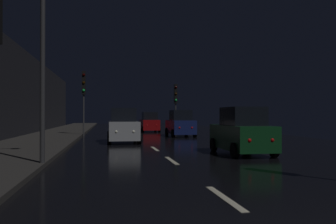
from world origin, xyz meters
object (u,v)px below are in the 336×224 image
at_px(car_approaching_headlights, 123,127).
at_px(car_parked_right_near, 242,132).
at_px(traffic_light_far_right, 176,97).
at_px(car_parked_right_far, 180,124).
at_px(car_distant_taillights, 149,123).
at_px(streetlamp_overhead, 56,6).
at_px(traffic_light_far_left, 84,88).

xyz_separation_m(car_approaching_headlights, car_parked_right_near, (4.84, -7.45, -0.04)).
height_order(traffic_light_far_right, car_approaching_headlights, traffic_light_far_right).
height_order(car_parked_right_near, car_parked_right_far, car_parked_right_far).
xyz_separation_m(traffic_light_far_right, car_approaching_headlights, (-5.64, -11.57, -2.46)).
xyz_separation_m(car_approaching_headlights, car_distant_taillights, (3.27, 13.46, -0.06)).
relative_size(streetlamp_overhead, car_parked_right_far, 1.94).
xyz_separation_m(traffic_light_far_right, traffic_light_far_left, (-8.52, -4.45, 0.43)).
distance_m(traffic_light_far_right, traffic_light_far_left, 9.62).
relative_size(traffic_light_far_left, car_distant_taillights, 1.33).
relative_size(traffic_light_far_right, car_distant_taillights, 1.19).
distance_m(traffic_light_far_right, car_approaching_headlights, 13.10).
distance_m(traffic_light_far_left, car_distant_taillights, 9.31).
bearing_deg(car_distant_taillights, streetlamp_overhead, 165.86).
bearing_deg(car_approaching_headlights, streetlamp_overhead, -14.76).
xyz_separation_m(car_parked_right_near, car_parked_right_far, (-0.00, 13.08, 0.02)).
distance_m(streetlamp_overhead, car_approaching_headlights, 11.28).
xyz_separation_m(traffic_light_far_right, car_parked_right_far, (-0.80, -5.94, -2.48)).
bearing_deg(traffic_light_far_right, car_distant_taillights, -126.44).
relative_size(car_parked_right_near, car_parked_right_far, 0.97).
bearing_deg(car_distant_taillights, traffic_light_far_left, 135.87).
relative_size(streetlamp_overhead, car_distant_taillights, 2.03).
bearing_deg(streetlamp_overhead, car_parked_right_near, 19.36).
relative_size(traffic_light_far_left, car_parked_right_near, 1.30).
bearing_deg(streetlamp_overhead, car_parked_right_far, 64.49).
bearing_deg(car_distant_taillights, car_parked_right_near, -175.71).
bearing_deg(car_parked_right_near, streetlamp_overhead, 109.36).
bearing_deg(car_parked_right_far, streetlamp_overhead, 154.49).
height_order(car_distant_taillights, car_parked_right_far, car_parked_right_far).
bearing_deg(car_parked_right_far, car_approaching_headlights, 139.31).
xyz_separation_m(traffic_light_far_right, car_parked_right_near, (-0.80, -19.01, -2.50)).
distance_m(car_approaching_headlights, car_distant_taillights, 13.85).
bearing_deg(car_distant_taillights, car_parked_right_far, -168.68).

